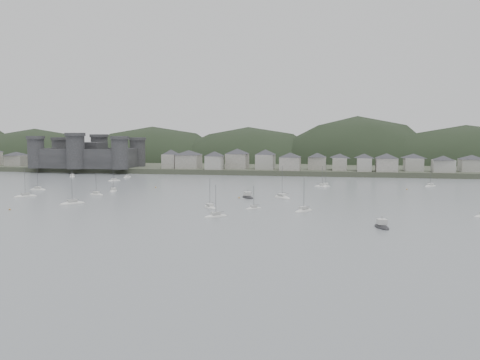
# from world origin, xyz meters

# --- Properties ---
(ground) EXTENTS (900.00, 900.00, 0.00)m
(ground) POSITION_xyz_m (0.00, 0.00, 0.00)
(ground) COLOR slate
(ground) RESTS_ON ground
(far_shore_land) EXTENTS (900.00, 250.00, 3.00)m
(far_shore_land) POSITION_xyz_m (0.00, 295.00, 1.50)
(far_shore_land) COLOR #383D2D
(far_shore_land) RESTS_ON ground
(forested_ridge) EXTENTS (851.55, 103.94, 102.57)m
(forested_ridge) POSITION_xyz_m (4.83, 269.40, -11.28)
(forested_ridge) COLOR black
(forested_ridge) RESTS_ON ground
(castle) EXTENTS (66.00, 43.00, 20.00)m
(castle) POSITION_xyz_m (-120.00, 179.80, 10.96)
(castle) COLOR #2E2E30
(castle) RESTS_ON far_shore_land
(waterfront_town) EXTENTS (451.48, 28.46, 12.92)m
(waterfront_town) POSITION_xyz_m (50.59, 183.34, 8.66)
(waterfront_town) COLOR gray
(waterfront_town) RESTS_ON far_shore_land
(moored_fleet) EXTENTS (262.86, 171.20, 13.26)m
(moored_fleet) POSITION_xyz_m (-14.37, 69.83, 0.18)
(moored_fleet) COLOR silver
(moored_fleet) RESTS_ON ground
(motor_launch_near) EXTENTS (4.94, 8.58, 3.93)m
(motor_launch_near) POSITION_xyz_m (50.77, 10.08, 0.29)
(motor_launch_near) COLOR black
(motor_launch_near) RESTS_ON ground
(motor_launch_far) EXTENTS (7.06, 8.84, 4.02)m
(motor_launch_far) POSITION_xyz_m (4.82, 65.89, 0.29)
(motor_launch_far) COLOR black
(motor_launch_far) RESTS_ON ground
(mooring_buoys) EXTENTS (158.55, 89.38, 0.70)m
(mooring_buoys) POSITION_xyz_m (10.98, 66.62, 0.15)
(mooring_buoys) COLOR #B2803B
(mooring_buoys) RESTS_ON ground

